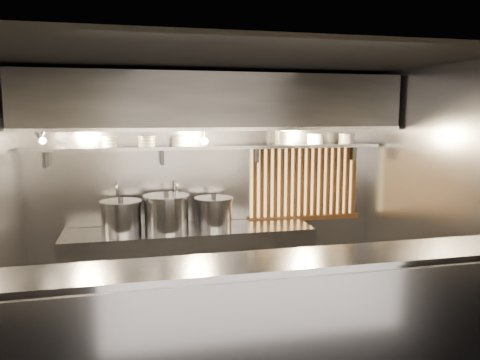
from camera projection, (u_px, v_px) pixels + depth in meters
name	position (u px, v px, depth m)	size (l,w,h in m)	color
floor	(234.00, 339.00, 4.79)	(4.50, 4.50, 0.00)	black
ceiling	(234.00, 59.00, 4.40)	(4.50, 4.50, 0.00)	black
wall_back	(209.00, 183.00, 6.04)	(4.50, 4.50, 0.00)	gray
wall_right	(435.00, 196.00, 5.10)	(3.00, 3.00, 0.00)	gray
serving_counter	(260.00, 328.00, 3.79)	(4.50, 0.56, 1.13)	#9C9CA1
cooking_bench	(191.00, 265.00, 5.75)	(3.00, 0.70, 0.90)	#9C9CA1
bowl_shelf	(211.00, 147.00, 5.80)	(4.40, 0.34, 0.04)	#9C9CA1
exhaust_hood	(214.00, 102.00, 5.52)	(4.40, 0.81, 0.65)	#2D2D30
wood_screen	(305.00, 182.00, 6.29)	(1.56, 0.09, 1.04)	#FFCC72
faucet_left	(117.00, 196.00, 5.67)	(0.04, 0.30, 0.50)	silver
faucet_right	(175.00, 193.00, 5.83)	(0.04, 0.30, 0.50)	silver
heat_lamp	(40.00, 135.00, 4.90)	(0.25, 0.35, 0.20)	#9C9CA1
pendant_bulb	(205.00, 141.00, 5.65)	(0.09, 0.09, 0.19)	#2D2D30
stock_pot_left	(167.00, 213.00, 5.60)	(0.69, 0.69, 0.47)	#9C9CA1
stock_pot_mid	(121.00, 216.00, 5.52)	(0.61, 0.61, 0.42)	#9C9CA1
stock_pot_right	(214.00, 212.00, 5.78)	(0.50, 0.50, 0.41)	#9C9CA1
bowl_stack_0	(110.00, 141.00, 5.52)	(0.20, 0.20, 0.13)	silver
bowl_stack_1	(147.00, 141.00, 5.62)	(0.21, 0.21, 0.13)	silver
bowl_stack_2	(180.00, 141.00, 5.71)	(0.22, 0.22, 0.13)	silver
bowl_stack_3	(283.00, 138.00, 6.00)	(0.22, 0.22, 0.17)	silver
bowl_stack_4	(315.00, 139.00, 6.10)	(0.22, 0.22, 0.13)	silver
bowl_stack_5	(347.00, 139.00, 6.20)	(0.22, 0.22, 0.13)	silver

